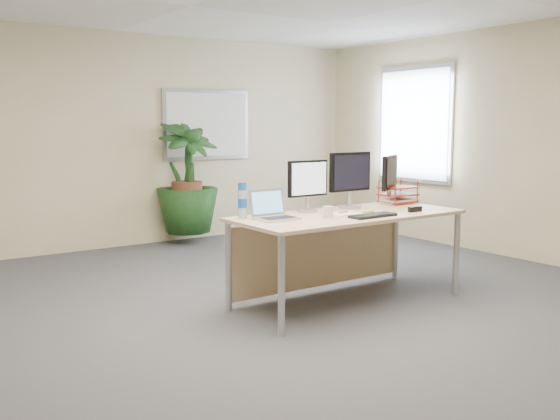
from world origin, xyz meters
TOP-DOWN VIEW (x-y plane):
  - floor at (0.00, 0.00)m, footprint 8.00×8.00m
  - back_wall at (0.00, 4.00)m, footprint 7.00×0.04m
  - whiteboard at (1.20, 3.97)m, footprint 1.30×0.04m
  - window at (3.47, 2.30)m, footprint 0.04×1.30m
  - desk at (0.66, 0.52)m, footprint 2.07×0.88m
  - floor_plant at (0.75, 3.70)m, footprint 1.00×1.00m
  - monitor_left at (0.44, 0.70)m, footprint 0.41×0.19m
  - monitor_right at (0.92, 0.68)m, footprint 0.46×0.21m
  - monitor_dark at (1.41, 0.67)m, footprint 0.38×0.25m
  - laptop at (-0.04, 0.54)m, footprint 0.33×0.29m
  - keyboard at (0.70, 0.14)m, footprint 0.43×0.15m
  - coffee_mug at (0.37, 0.33)m, footprint 0.12×0.08m
  - spiral_notebook at (0.61, 0.39)m, footprint 0.27×0.21m
  - orange_pen at (0.60, 0.41)m, footprint 0.14×0.05m
  - yellow_highlighter at (0.84, 0.35)m, footprint 0.13×0.04m
  - water_bottle at (-0.23, 0.70)m, footprint 0.08×0.08m
  - letter_tray at (1.54, 0.68)m, footprint 0.34×0.25m
  - stapler at (1.22, 0.16)m, footprint 0.14×0.04m

SIDE VIEW (x-z plane):
  - floor at x=0.00m, z-range 0.00..0.00m
  - desk at x=0.66m, z-range 0.23..1.02m
  - floor_plant at x=0.75m, z-range 0.00..1.50m
  - spiral_notebook at x=0.61m, z-range 0.79..0.80m
  - yellow_highlighter at x=0.84m, z-range 0.79..0.81m
  - keyboard at x=0.70m, z-range 0.79..0.82m
  - orange_pen at x=0.60m, z-range 0.81..0.82m
  - stapler at x=1.22m, z-range 0.79..0.84m
  - coffee_mug at x=0.37m, z-range 0.79..0.89m
  - laptop at x=-0.04m, z-range 0.73..0.97m
  - letter_tray at x=1.54m, z-range 0.79..0.94m
  - water_bottle at x=-0.23m, z-range 0.79..1.08m
  - monitor_left at x=0.44m, z-range 0.83..1.28m
  - monitor_dark at x=1.41m, z-range 0.83..1.30m
  - monitor_right at x=0.92m, z-range 0.83..1.34m
  - back_wall at x=0.00m, z-range 0.00..2.70m
  - whiteboard at x=1.20m, z-range 1.07..2.02m
  - window at x=3.47m, z-range 0.77..2.33m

